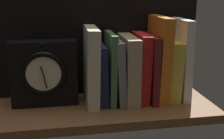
{
  "coord_description": "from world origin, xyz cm",
  "views": [
    {
      "loc": [
        -11.6,
        -81.41,
        33.7
      ],
      "look_at": [
        3.33,
        3.45,
        10.02
      ],
      "focal_mm": 47.4,
      "sensor_mm": 36.0,
      "label": 1
    }
  ],
  "objects_px": {
    "book_orange_pandolfini": "(159,59)",
    "framed_clock": "(44,73)",
    "book_red_requiem": "(141,67)",
    "book_maroon_dawkins": "(149,67)",
    "book_green_romantic": "(110,68)",
    "book_gray_chess": "(118,71)",
    "book_yellow_seinlanguage": "(170,69)",
    "book_tan_shortstories": "(129,69)",
    "book_white_catcher": "(181,59)",
    "book_navy_bierce": "(102,74)",
    "book_cream_twain": "(91,66)"
  },
  "relations": [
    {
      "from": "book_tan_shortstories",
      "to": "book_white_catcher",
      "type": "xyz_separation_m",
      "value": [
        0.17,
        0.0,
        0.02
      ]
    },
    {
      "from": "book_red_requiem",
      "to": "book_navy_bierce",
      "type": "bearing_deg",
      "value": 180.0
    },
    {
      "from": "book_maroon_dawkins",
      "to": "framed_clock",
      "type": "relative_size",
      "value": 1.05
    },
    {
      "from": "book_green_romantic",
      "to": "book_gray_chess",
      "type": "distance_m",
      "value": 0.03
    },
    {
      "from": "book_cream_twain",
      "to": "book_red_requiem",
      "type": "xyz_separation_m",
      "value": [
        0.15,
        0.0,
        -0.01
      ]
    },
    {
      "from": "book_maroon_dawkins",
      "to": "book_cream_twain",
      "type": "bearing_deg",
      "value": 180.0
    },
    {
      "from": "book_navy_bierce",
      "to": "book_green_romantic",
      "type": "bearing_deg",
      "value": 0.0
    },
    {
      "from": "book_maroon_dawkins",
      "to": "book_orange_pandolfini",
      "type": "relative_size",
      "value": 0.79
    },
    {
      "from": "book_yellow_seinlanguage",
      "to": "framed_clock",
      "type": "xyz_separation_m",
      "value": [
        -0.38,
        0.01,
        0.01
      ]
    },
    {
      "from": "book_cream_twain",
      "to": "framed_clock",
      "type": "relative_size",
      "value": 1.19
    },
    {
      "from": "book_navy_bierce",
      "to": "book_gray_chess",
      "type": "distance_m",
      "value": 0.05
    },
    {
      "from": "book_navy_bierce",
      "to": "book_green_romantic",
      "type": "relative_size",
      "value": 0.84
    },
    {
      "from": "book_navy_bierce",
      "to": "book_yellow_seinlanguage",
      "type": "relative_size",
      "value": 0.97
    },
    {
      "from": "book_gray_chess",
      "to": "book_yellow_seinlanguage",
      "type": "relative_size",
      "value": 1.04
    },
    {
      "from": "book_red_requiem",
      "to": "book_orange_pandolfini",
      "type": "xyz_separation_m",
      "value": [
        0.06,
        0.0,
        0.03
      ]
    },
    {
      "from": "book_maroon_dawkins",
      "to": "book_orange_pandolfini",
      "type": "xyz_separation_m",
      "value": [
        0.03,
        0.0,
        0.03
      ]
    },
    {
      "from": "book_navy_bierce",
      "to": "book_red_requiem",
      "type": "xyz_separation_m",
      "value": [
        0.12,
        0.0,
        0.01
      ]
    },
    {
      "from": "book_green_romantic",
      "to": "book_orange_pandolfini",
      "type": "bearing_deg",
      "value": 0.0
    },
    {
      "from": "book_cream_twain",
      "to": "book_green_romantic",
      "type": "height_order",
      "value": "book_cream_twain"
    },
    {
      "from": "book_tan_shortstories",
      "to": "framed_clock",
      "type": "bearing_deg",
      "value": 178.76
    },
    {
      "from": "book_red_requiem",
      "to": "book_tan_shortstories",
      "type": "bearing_deg",
      "value": 180.0
    },
    {
      "from": "book_green_romantic",
      "to": "framed_clock",
      "type": "distance_m",
      "value": 0.2
    },
    {
      "from": "book_maroon_dawkins",
      "to": "book_tan_shortstories",
      "type": "bearing_deg",
      "value": 180.0
    },
    {
      "from": "book_green_romantic",
      "to": "book_yellow_seinlanguage",
      "type": "distance_m",
      "value": 0.19
    },
    {
      "from": "book_navy_bierce",
      "to": "book_green_romantic",
      "type": "height_order",
      "value": "book_green_romantic"
    },
    {
      "from": "book_gray_chess",
      "to": "book_white_catcher",
      "type": "bearing_deg",
      "value": 0.0
    },
    {
      "from": "framed_clock",
      "to": "book_orange_pandolfini",
      "type": "bearing_deg",
      "value": -0.9
    },
    {
      "from": "book_green_romantic",
      "to": "book_gray_chess",
      "type": "height_order",
      "value": "book_green_romantic"
    },
    {
      "from": "book_white_catcher",
      "to": "book_maroon_dawkins",
      "type": "bearing_deg",
      "value": 180.0
    },
    {
      "from": "book_cream_twain",
      "to": "book_yellow_seinlanguage",
      "type": "xyz_separation_m",
      "value": [
        0.25,
        0.0,
        -0.02
      ]
    },
    {
      "from": "book_orange_pandolfini",
      "to": "framed_clock",
      "type": "bearing_deg",
      "value": 179.1
    },
    {
      "from": "book_maroon_dawkins",
      "to": "book_white_catcher",
      "type": "height_order",
      "value": "book_white_catcher"
    },
    {
      "from": "book_orange_pandolfini",
      "to": "framed_clock",
      "type": "distance_m",
      "value": 0.35
    },
    {
      "from": "book_yellow_seinlanguage",
      "to": "book_green_romantic",
      "type": "bearing_deg",
      "value": 180.0
    },
    {
      "from": "book_green_romantic",
      "to": "book_white_catcher",
      "type": "height_order",
      "value": "book_white_catcher"
    },
    {
      "from": "book_gray_chess",
      "to": "book_red_requiem",
      "type": "distance_m",
      "value": 0.07
    },
    {
      "from": "book_red_requiem",
      "to": "framed_clock",
      "type": "bearing_deg",
      "value": 178.92
    },
    {
      "from": "book_cream_twain",
      "to": "book_maroon_dawkins",
      "type": "xyz_separation_m",
      "value": [
        0.18,
        0.0,
        -0.01
      ]
    },
    {
      "from": "book_tan_shortstories",
      "to": "book_yellow_seinlanguage",
      "type": "distance_m",
      "value": 0.13
    },
    {
      "from": "book_navy_bierce",
      "to": "book_maroon_dawkins",
      "type": "xyz_separation_m",
      "value": [
        0.15,
        0.0,
        0.01
      ]
    },
    {
      "from": "book_navy_bierce",
      "to": "book_maroon_dawkins",
      "type": "distance_m",
      "value": 0.15
    },
    {
      "from": "book_maroon_dawkins",
      "to": "book_orange_pandolfini",
      "type": "bearing_deg",
      "value": 0.0
    },
    {
      "from": "book_red_requiem",
      "to": "book_white_catcher",
      "type": "bearing_deg",
      "value": 0.0
    },
    {
      "from": "book_tan_shortstories",
      "to": "book_white_catcher",
      "type": "relative_size",
      "value": 0.8
    },
    {
      "from": "book_maroon_dawkins",
      "to": "book_green_romantic",
      "type": "bearing_deg",
      "value": 180.0
    },
    {
      "from": "book_red_requiem",
      "to": "framed_clock",
      "type": "height_order",
      "value": "book_red_requiem"
    },
    {
      "from": "book_orange_pandolfini",
      "to": "framed_clock",
      "type": "xyz_separation_m",
      "value": [
        -0.35,
        0.01,
        -0.03
      ]
    },
    {
      "from": "book_cream_twain",
      "to": "framed_clock",
      "type": "bearing_deg",
      "value": 177.73
    },
    {
      "from": "book_maroon_dawkins",
      "to": "framed_clock",
      "type": "xyz_separation_m",
      "value": [
        -0.32,
        0.01,
        -0.0
      ]
    },
    {
      "from": "book_cream_twain",
      "to": "book_white_catcher",
      "type": "xyz_separation_m",
      "value": [
        0.28,
        0.0,
        0.01
      ]
    }
  ]
}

